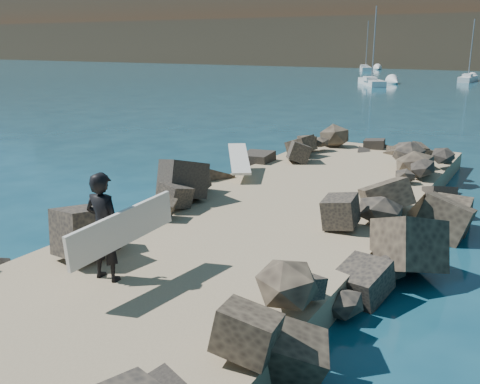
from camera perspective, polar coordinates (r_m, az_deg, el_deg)
The scene contains 9 objects.
ground at distance 13.28m, azimuth 2.18°, elevation -5.23°, with size 800.00×800.00×0.00m, color #0F384C.
jetty at distance 11.56m, azimuth -2.51°, elevation -6.90°, with size 6.00×26.00×0.60m, color #8C7759.
riprap_left at distance 13.54m, azimuth -11.77°, elevation -2.90°, with size 2.60×22.00×1.00m, color #262321.
riprap_right at distance 10.77m, azimuth 12.20°, elevation -7.87°, with size 2.60×22.00×1.00m, color black.
surfboard_resting at distance 17.14m, azimuth -0.10°, elevation 3.22°, with size 0.58×2.32×0.08m, color beige.
surfer_with_board at distance 9.71m, azimuth -14.06°, elevation -3.64°, with size 0.93×2.47×1.99m.
sailboat_a at distance 64.30m, azimuth 13.84°, elevation 11.32°, with size 5.02×7.13×8.78m.
sailboat_b at distance 74.06m, azimuth 23.14°, elevation 11.06°, with size 1.59×6.32×7.65m.
sailboat_e at distance 98.41m, azimuth 13.23°, elevation 12.72°, with size 3.98×7.07×8.44m.
Camera 1 is at (5.80, -10.96, 4.74)m, focal length 40.00 mm.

